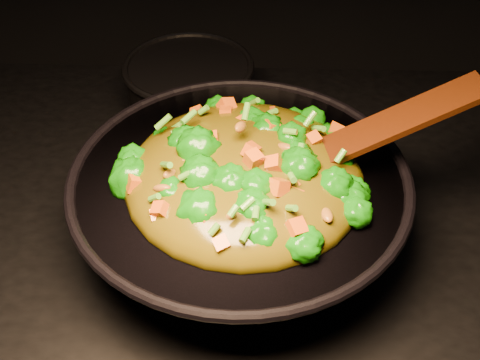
# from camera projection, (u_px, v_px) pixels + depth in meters

# --- Properties ---
(wok) EXTENTS (0.53, 0.53, 0.12)m
(wok) POSITION_uv_depth(u_px,v_px,m) (240.00, 210.00, 0.83)
(wok) COLOR black
(wok) RESTS_ON stovetop
(stir_fry) EXTENTS (0.32, 0.32, 0.11)m
(stir_fry) POSITION_uv_depth(u_px,v_px,m) (244.00, 150.00, 0.75)
(stir_fry) COLOR #147708
(stir_fry) RESTS_ON wok
(spatula) EXTENTS (0.32, 0.12, 0.13)m
(spatula) POSITION_uv_depth(u_px,v_px,m) (359.00, 138.00, 0.76)
(spatula) COLOR #371005
(spatula) RESTS_ON wok
(back_pot) EXTENTS (0.26, 0.26, 0.12)m
(back_pot) POSITION_uv_depth(u_px,v_px,m) (190.00, 94.00, 1.05)
(back_pot) COLOR black
(back_pot) RESTS_ON stovetop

